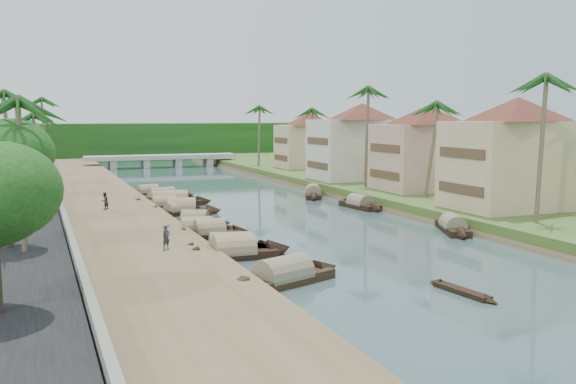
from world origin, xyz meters
name	(u,v)px	position (x,y,z in m)	size (l,w,h in m)	color
ground	(318,230)	(0.00, 0.00, 0.00)	(220.00, 220.00, 0.00)	#395056
left_bank	(101,205)	(-16.00, 20.00, 0.40)	(10.00, 180.00, 0.80)	brown
right_bank	(391,189)	(19.00, 20.00, 0.60)	(16.00, 180.00, 1.20)	#365220
road	(12,206)	(-24.50, 20.00, 0.70)	(8.00, 180.00, 1.40)	black
retaining_wall	(58,198)	(-20.20, 20.00, 1.35)	(0.40, 180.00, 1.10)	slate
treeline	(138,141)	(0.00, 100.00, 4.00)	(120.00, 14.00, 8.00)	#13380F
bridge	(161,158)	(0.00, 72.00, 1.72)	(28.00, 4.00, 2.40)	#9D9E94
building_near	(516,152)	(18.99, -2.00, 6.38)	(14.85, 14.85, 10.20)	beige
building_mid	(426,147)	(19.99, 14.00, 6.13)	(14.11, 14.11, 9.70)	#D5A496
building_far	(361,140)	(18.99, 28.00, 6.38)	(15.59, 15.59, 10.20)	beige
building_distant	(309,139)	(19.99, 48.00, 5.88)	(12.62, 12.62, 9.20)	beige
sampan_0	(283,277)	(-9.17, -15.37, 0.42)	(9.36, 5.15, 2.42)	black
sampan_1	(234,252)	(-9.84, -7.78, 0.42)	(8.26, 2.30, 2.41)	black
sampan_2	(236,250)	(-9.40, -6.92, 0.41)	(7.42, 3.76, 1.97)	black
sampan_3	(231,248)	(-9.66, -6.47, 0.42)	(8.95, 3.41, 2.34)	black
sampan_4	(197,230)	(-10.09, 1.77, 0.41)	(7.56, 3.14, 2.12)	black
sampan_5	(210,233)	(-9.46, 0.15, 0.42)	(6.81, 1.96, 2.19)	black
sampan_6	(195,221)	(-9.25, 6.03, 0.41)	(6.54, 4.38, 2.01)	black
sampan_7	(177,211)	(-9.40, 12.79, 0.40)	(6.77, 3.76, 1.85)	black
sampan_8	(182,210)	(-8.90, 13.07, 0.42)	(8.27, 3.49, 2.46)	black
sampan_9	(165,202)	(-9.19, 20.14, 0.42)	(9.73, 3.30, 2.39)	black
sampan_10	(164,205)	(-9.79, 17.57, 0.41)	(6.92, 1.92, 1.93)	black
sampan_11	(174,201)	(-8.28, 19.86, 0.42)	(8.60, 2.75, 2.40)	black
sampan_12	(162,196)	(-8.68, 25.00, 0.41)	(8.70, 3.41, 2.06)	black
sampan_13	(148,193)	(-9.55, 29.28, 0.41)	(7.09, 2.65, 1.94)	black
sampan_14	(453,227)	(10.23, -4.78, 0.41)	(4.76, 8.51, 2.09)	black
sampan_15	(360,204)	(9.50, 10.42, 0.41)	(2.40, 7.99, 2.12)	black
sampan_16	(313,193)	(8.78, 20.98, 0.41)	(4.91, 8.84, 2.17)	black
canoe_0	(462,292)	(-0.77, -20.78, 0.10)	(1.35, 5.35, 0.70)	black
canoe_1	(234,249)	(-9.06, -5.11, 0.10)	(4.90, 2.15, 0.79)	black
canoe_2	(172,211)	(-9.42, 15.22, 0.10)	(4.52, 3.05, 0.70)	black
palm_0	(543,80)	(15.00, -9.26, 12.43)	(3.20, 3.20, 13.08)	brown
palm_1	(430,106)	(16.00, 7.58, 10.72)	(3.20, 3.20, 11.28)	brown
palm_2	(367,91)	(15.00, 19.33, 12.66)	(3.20, 3.20, 13.32)	brown
palm_3	(309,111)	(16.00, 39.05, 10.42)	(3.20, 3.20, 10.99)	brown
palm_4	(18,104)	(-23.00, -7.15, 10.39)	(3.20, 3.20, 10.75)	brown
palm_5	(10,96)	(-24.00, 14.43, 11.50)	(3.20, 3.20, 11.89)	brown
palm_6	(35,116)	(-22.00, 28.36, 9.62)	(3.20, 3.20, 9.96)	brown
palm_7	(259,108)	(14.00, 56.18, 10.98)	(3.20, 3.20, 11.57)	brown
palm_8	(44,101)	(-20.50, 59.23, 12.07)	(3.20, 3.20, 12.49)	brown
tree_1	(4,159)	(-24.00, -5.50, 7.02)	(5.30, 5.30, 7.88)	#433426
tree_2	(10,154)	(-24.00, 6.03, 6.70)	(4.92, 4.92, 7.41)	#433426
tree_3	(16,148)	(-24.00, 22.78, 6.41)	(5.04, 5.04, 7.16)	#433426
tree_4	(18,139)	(-24.00, 36.09, 6.83)	(5.47, 5.47, 7.75)	#433426
tree_5	(21,138)	(-24.00, 52.97, 6.52)	(5.25, 5.25, 7.35)	#433426
tree_6	(393,140)	(24.00, 28.26, 6.40)	(4.49, 4.49, 7.15)	#433426
person_near	(166,237)	(-14.28, -6.98, 1.62)	(0.60, 0.39, 1.64)	#26272E
person_far	(105,201)	(-16.17, 13.70, 1.62)	(0.79, 0.62, 1.64)	#302921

